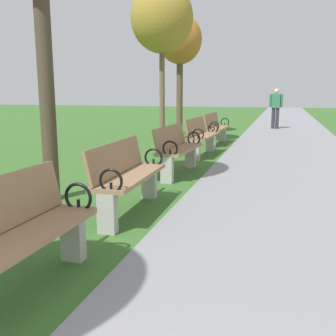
% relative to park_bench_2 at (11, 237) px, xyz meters
% --- Properties ---
extents(paved_walkway, '(3.12, 44.00, 0.02)m').
position_rel_park_bench_2_xyz_m(paved_walkway, '(2.06, 15.73, -0.48)').
color(paved_walkway, gray).
rests_on(paved_walkway, ground).
extents(park_bench_2, '(0.49, 1.61, 0.90)m').
position_rel_park_bench_2_xyz_m(park_bench_2, '(0.00, 0.00, 0.00)').
color(park_bench_2, '#93704C').
rests_on(park_bench_2, ground).
extents(park_bench_3, '(0.50, 1.61, 0.90)m').
position_rel_park_bench_2_xyz_m(park_bench_3, '(0.00, 2.19, 0.00)').
color(park_bench_3, '#93704C').
rests_on(park_bench_3, ground).
extents(park_bench_4, '(0.54, 1.62, 0.90)m').
position_rel_park_bench_2_xyz_m(park_bench_4, '(0.00, 4.64, 0.00)').
color(park_bench_4, '#93704C').
rests_on(park_bench_4, ground).
extents(park_bench_5, '(0.54, 1.62, 0.90)m').
position_rel_park_bench_2_xyz_m(park_bench_5, '(0.00, 6.88, 0.00)').
color(park_bench_5, '#93704C').
rests_on(park_bench_5, ground).
extents(park_bench_6, '(0.55, 1.62, 0.90)m').
position_rel_park_bench_2_xyz_m(park_bench_6, '(0.00, 9.03, 0.00)').
color(park_bench_6, '#93704C').
rests_on(park_bench_6, ground).
extents(tree_3, '(1.72, 1.72, 4.45)m').
position_rel_park_bench_2_xyz_m(tree_3, '(-1.49, 8.55, 2.99)').
color(tree_3, brown).
rests_on(tree_3, ground).
extents(tree_4, '(1.53, 1.53, 4.15)m').
position_rel_park_bench_2_xyz_m(tree_4, '(-1.73, 11.47, 2.76)').
color(tree_4, brown).
rests_on(tree_4, ground).
extents(pedestrian_walking, '(0.53, 0.24, 1.62)m').
position_rel_park_bench_2_xyz_m(pedestrian_walking, '(1.57, 14.40, 0.44)').
color(pedestrian_walking, '#2D2D38').
rests_on(pedestrian_walking, paved_walkway).
extents(scattered_leaves, '(4.97, 15.14, 0.02)m').
position_rel_park_bench_2_xyz_m(scattered_leaves, '(-0.23, 4.14, -0.48)').
color(scattered_leaves, gold).
rests_on(scattered_leaves, ground).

